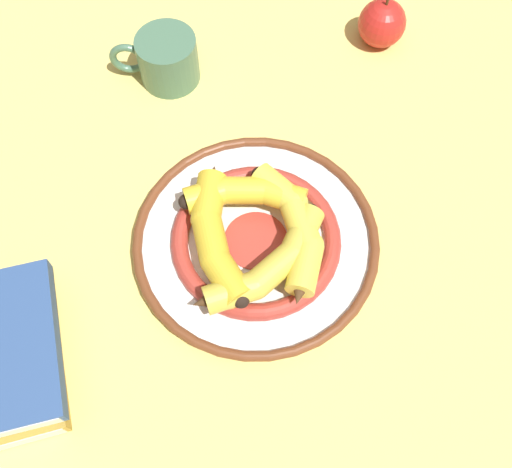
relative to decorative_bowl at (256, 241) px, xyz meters
The scene contains 9 objects.
ground_plane 0.04m from the decorative_bowl, 13.02° to the right, with size 2.80×2.80×0.00m, color #E5CC6B.
decorative_bowl is the anchor object (origin of this frame).
banana_a 0.06m from the decorative_bowl, 14.06° to the left, with size 0.09×0.19×0.04m.
banana_b 0.06m from the decorative_bowl, 111.37° to the left, with size 0.16×0.16×0.04m.
banana_c 0.06m from the decorative_bowl, behind, with size 0.10×0.19×0.04m.
banana_d 0.06m from the decorative_bowl, 73.27° to the right, with size 0.18×0.06×0.04m.
book_stack 0.33m from the decorative_bowl, 33.92° to the left, with size 0.20×0.23×0.08m.
coffee_mug 0.32m from the decorative_bowl, 60.01° to the right, with size 0.13×0.09×0.08m.
apple 0.41m from the decorative_bowl, 112.94° to the right, with size 0.07×0.07×0.09m.
Camera 1 is at (-0.06, 0.34, 0.72)m, focal length 42.00 mm.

